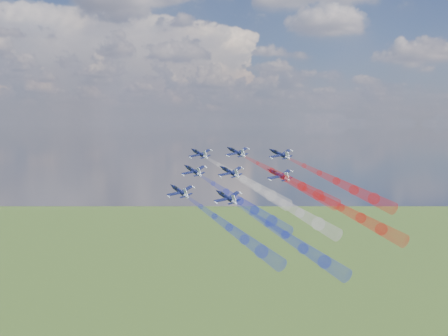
# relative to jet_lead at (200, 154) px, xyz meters

# --- Properties ---
(jet_lead) EXTENTS (13.49, 13.90, 7.84)m
(jet_lead) POSITION_rel_jet_lead_xyz_m (0.00, 0.00, 0.00)
(jet_lead) COLOR black
(trail_lead) EXTENTS (26.88, 35.21, 15.12)m
(trail_lead) POSITION_rel_jet_lead_xyz_m (14.57, -19.73, -6.65)
(trail_lead) COLOR white
(jet_inner_left) EXTENTS (13.49, 13.90, 7.84)m
(jet_inner_left) POSITION_rel_jet_lead_xyz_m (-1.16, -13.57, -4.59)
(jet_inner_left) COLOR black
(trail_inner_left) EXTENTS (26.88, 35.21, 15.12)m
(trail_inner_left) POSITION_rel_jet_lead_xyz_m (13.41, -33.30, -11.24)
(trail_inner_left) COLOR #1927D6
(jet_inner_right) EXTENTS (13.49, 13.90, 7.84)m
(jet_inner_right) POSITION_rel_jet_lead_xyz_m (12.50, -3.96, 0.76)
(jet_inner_right) COLOR black
(trail_inner_right) EXTENTS (26.88, 35.21, 15.12)m
(trail_inner_right) POSITION_rel_jet_lead_xyz_m (27.07, -23.68, -5.89)
(trail_inner_right) COLOR red
(jet_outer_left) EXTENTS (13.49, 13.90, 7.84)m
(jet_outer_left) POSITION_rel_jet_lead_xyz_m (-4.05, -26.78, -9.45)
(jet_outer_left) COLOR black
(trail_outer_left) EXTENTS (26.88, 35.21, 15.12)m
(trail_outer_left) POSITION_rel_jet_lead_xyz_m (10.53, -46.50, -16.10)
(trail_outer_left) COLOR #1927D6
(jet_center_third) EXTENTS (13.49, 13.90, 7.84)m
(jet_center_third) POSITION_rel_jet_lead_xyz_m (10.40, -17.07, -4.65)
(jet_center_third) COLOR black
(trail_center_third) EXTENTS (26.88, 35.21, 15.12)m
(trail_center_third) POSITION_rel_jet_lead_xyz_m (24.97, -36.80, -11.30)
(trail_center_third) COLOR white
(jet_outer_right) EXTENTS (13.49, 13.90, 7.84)m
(jet_outer_right) POSITION_rel_jet_lead_xyz_m (26.54, -7.55, 0.30)
(jet_outer_right) COLOR black
(trail_outer_right) EXTENTS (26.88, 35.21, 15.12)m
(trail_outer_right) POSITION_rel_jet_lead_xyz_m (41.12, -27.28, -6.35)
(trail_outer_right) COLOR red
(jet_rear_left) EXTENTS (13.49, 13.90, 7.84)m
(jet_rear_left) POSITION_rel_jet_lead_xyz_m (9.67, -31.29, -10.54)
(jet_rear_left) COLOR black
(trail_rear_left) EXTENTS (26.88, 35.21, 15.12)m
(trail_rear_left) POSITION_rel_jet_lead_xyz_m (24.24, -51.02, -17.19)
(trail_rear_left) COLOR #1927D6
(jet_rear_right) EXTENTS (13.49, 13.90, 7.84)m
(jet_rear_right) POSITION_rel_jet_lead_xyz_m (25.16, -21.21, -5.18)
(jet_rear_right) COLOR black
(trail_rear_right) EXTENTS (26.88, 35.21, 15.12)m
(trail_rear_right) POSITION_rel_jet_lead_xyz_m (39.74, -40.94, -11.84)
(trail_rear_right) COLOR red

